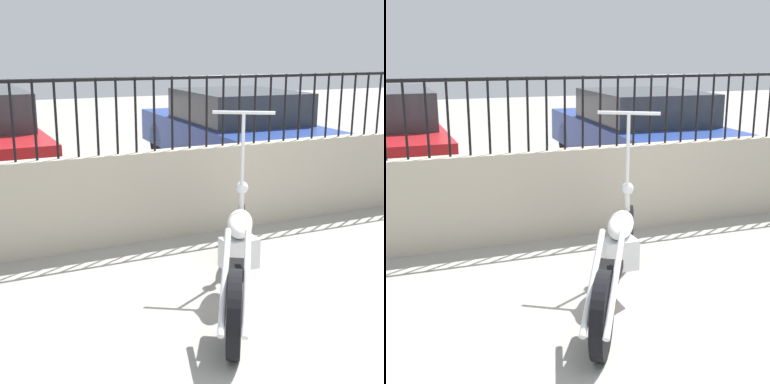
{
  "view_description": "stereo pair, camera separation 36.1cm",
  "coord_description": "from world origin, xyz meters",
  "views": [
    {
      "loc": [
        -2.24,
        -2.24,
        1.91
      ],
      "look_at": [
        -0.36,
        1.93,
        0.7
      ],
      "focal_mm": 50.0,
      "sensor_mm": 36.0,
      "label": 1
    },
    {
      "loc": [
        -1.91,
        -2.37,
        1.91
      ],
      "look_at": [
        -0.36,
        1.93,
        0.7
      ],
      "focal_mm": 50.0,
      "sensor_mm": 36.0,
      "label": 2
    }
  ],
  "objects": [
    {
      "name": "ground_plane",
      "position": [
        0.0,
        0.0,
        0.0
      ],
      "size": [
        40.0,
        40.0,
        0.0
      ],
      "primitive_type": "plane",
      "color": "gray"
    },
    {
      "name": "low_wall",
      "position": [
        0.0,
        2.79,
        0.46
      ],
      "size": [
        9.1,
        0.18,
        0.93
      ],
      "color": "#B2A893",
      "rests_on": "ground_plane"
    },
    {
      "name": "fence_railing",
      "position": [
        0.0,
        2.79,
        1.43
      ],
      "size": [
        9.1,
        0.04,
        0.74
      ],
      "color": "black",
      "rests_on": "low_wall"
    },
    {
      "name": "motorcycle_orange",
      "position": [
        -0.36,
        1.08,
        0.39
      ],
      "size": [
        1.21,
        1.92,
        1.44
      ],
      "rotation": [
        0.0,
        0.0,
        1.03
      ],
      "color": "black",
      "rests_on": "ground_plane"
    },
    {
      "name": "car_blue",
      "position": [
        1.96,
        5.45,
        0.66
      ],
      "size": [
        1.99,
        4.33,
        1.3
      ],
      "rotation": [
        0.0,
        0.0,
        1.53
      ],
      "color": "black",
      "rests_on": "ground_plane"
    }
  ]
}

